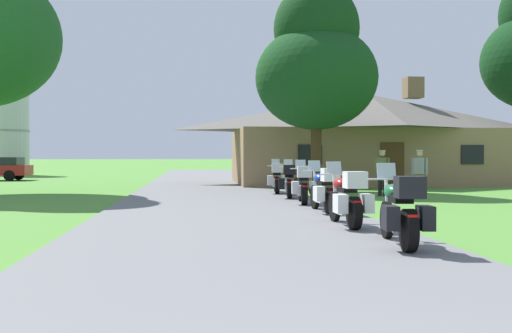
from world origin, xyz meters
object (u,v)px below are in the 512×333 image
(motorcycle_orange_fifth_in_row, at_px, (289,182))
(metal_silo_distant, at_px, (5,125))
(bystander_gray_shirt_beside_signpost, at_px, (420,171))
(motorcycle_blue_third_in_row, at_px, (325,190))
(motorcycle_silver_farthest_in_row, at_px, (277,179))
(motorcycle_green_nearest_to_camera, at_px, (401,212))
(motorcycle_blue_fourth_in_row, at_px, (303,185))
(motorcycle_red_second_in_row, at_px, (347,199))
(tree_by_lodge_front, at_px, (316,63))
(bystander_olive_shirt_near_lodge, at_px, (382,170))

(motorcycle_orange_fifth_in_row, xyz_separation_m, metal_silo_distant, (-17.52, 26.54, 3.21))
(bystander_gray_shirt_beside_signpost, bearing_deg, motorcycle_blue_third_in_row, -96.43)
(motorcycle_silver_farthest_in_row, bearing_deg, motorcycle_blue_third_in_row, -83.46)
(motorcycle_green_nearest_to_camera, bearing_deg, bystander_gray_shirt_beside_signpost, 72.93)
(motorcycle_green_nearest_to_camera, relative_size, motorcycle_silver_farthest_in_row, 1.00)
(motorcycle_blue_fourth_in_row, distance_m, bystander_gray_shirt_beside_signpost, 4.98)
(motorcycle_silver_farthest_in_row, distance_m, bystander_gray_shirt_beside_signpost, 5.33)
(motorcycle_red_second_in_row, distance_m, motorcycle_blue_fourth_in_row, 5.63)
(motorcycle_blue_third_in_row, bearing_deg, bystander_gray_shirt_beside_signpost, 45.01)
(bystander_gray_shirt_beside_signpost, bearing_deg, metal_silo_distant, 165.28)
(metal_silo_distant, bearing_deg, motorcycle_silver_farthest_in_row, -54.10)
(motorcycle_red_second_in_row, height_order, motorcycle_silver_farthest_in_row, same)
(bystander_gray_shirt_beside_signpost, distance_m, tree_by_lodge_front, 6.58)
(motorcycle_orange_fifth_in_row, relative_size, motorcycle_silver_farthest_in_row, 1.00)
(tree_by_lodge_front, bearing_deg, bystander_olive_shirt_near_lodge, -54.31)
(motorcycle_orange_fifth_in_row, xyz_separation_m, tree_by_lodge_front, (1.76, 3.86, 4.64))
(motorcycle_orange_fifth_in_row, height_order, metal_silo_distant, metal_silo_distant)
(bystander_olive_shirt_near_lodge, distance_m, metal_silo_distant, 33.15)
(motorcycle_silver_farthest_in_row, bearing_deg, motorcycle_red_second_in_row, -84.90)
(motorcycle_silver_farthest_in_row, relative_size, bystander_gray_shirt_beside_signpost, 1.24)
(motorcycle_blue_fourth_in_row, distance_m, metal_silo_distant, 34.07)
(tree_by_lodge_front, height_order, metal_silo_distant, tree_by_lodge_front)
(motorcycle_green_nearest_to_camera, distance_m, motorcycle_blue_fourth_in_row, 8.25)
(motorcycle_silver_farthest_in_row, xyz_separation_m, tree_by_lodge_front, (1.83, 1.42, 4.64))
(motorcycle_blue_fourth_in_row, distance_m, bystander_olive_shirt_near_lodge, 5.21)
(motorcycle_green_nearest_to_camera, height_order, motorcycle_blue_fourth_in_row, same)
(metal_silo_distant, bearing_deg, motorcycle_blue_fourth_in_row, -58.89)
(metal_silo_distant, bearing_deg, bystander_gray_shirt_beside_signpost, -50.69)
(motorcycle_green_nearest_to_camera, xyz_separation_m, motorcycle_blue_third_in_row, (0.07, 5.60, 0.00))
(motorcycle_red_second_in_row, bearing_deg, bystander_gray_shirt_beside_signpost, 58.13)
(motorcycle_silver_farthest_in_row, height_order, bystander_olive_shirt_near_lodge, bystander_olive_shirt_near_lodge)
(motorcycle_green_nearest_to_camera, bearing_deg, tree_by_lodge_front, 89.28)
(motorcycle_orange_fifth_in_row, distance_m, metal_silo_distant, 31.96)
(motorcycle_red_second_in_row, bearing_deg, motorcycle_green_nearest_to_camera, -88.01)
(motorcycle_orange_fifth_in_row, relative_size, tree_by_lodge_front, 0.24)
(motorcycle_blue_fourth_in_row, relative_size, motorcycle_silver_farthest_in_row, 1.00)
(tree_by_lodge_front, bearing_deg, motorcycle_blue_third_in_row, -100.70)
(motorcycle_silver_farthest_in_row, bearing_deg, motorcycle_blue_fourth_in_row, -83.46)
(motorcycle_green_nearest_to_camera, bearing_deg, metal_silo_distant, 121.34)
(motorcycle_orange_fifth_in_row, relative_size, metal_silo_distant, 0.27)
(motorcycle_blue_third_in_row, distance_m, motorcycle_blue_fourth_in_row, 2.66)
(motorcycle_red_second_in_row, height_order, tree_by_lodge_front, tree_by_lodge_front)
(motorcycle_silver_farthest_in_row, height_order, tree_by_lodge_front, tree_by_lodge_front)
(motorcycle_blue_third_in_row, relative_size, motorcycle_orange_fifth_in_row, 1.00)
(motorcycle_blue_third_in_row, height_order, bystander_gray_shirt_beside_signpost, bystander_gray_shirt_beside_signpost)
(motorcycle_blue_third_in_row, xyz_separation_m, motorcycle_silver_farthest_in_row, (-0.13, 7.59, 0.00))
(motorcycle_green_nearest_to_camera, distance_m, metal_silo_distant, 41.31)
(motorcycle_green_nearest_to_camera, height_order, bystander_gray_shirt_beside_signpost, bystander_gray_shirt_beside_signpost)
(motorcycle_red_second_in_row, distance_m, motorcycle_orange_fifth_in_row, 8.12)
(motorcycle_orange_fifth_in_row, height_order, bystander_olive_shirt_near_lodge, bystander_olive_shirt_near_lodge)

